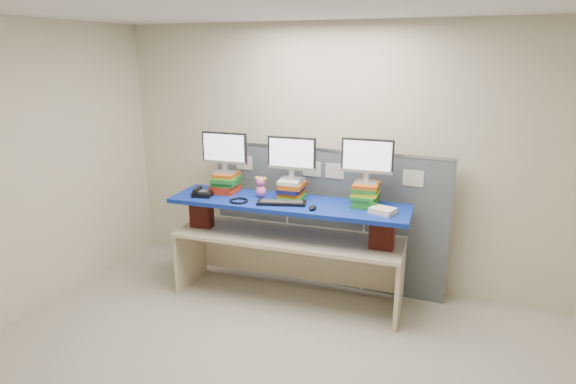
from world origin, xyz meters
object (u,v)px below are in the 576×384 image
at_px(keyboard, 282,203).
at_px(desk_phone, 202,193).
at_px(monitor_left, 225,150).
at_px(blue_board, 288,204).
at_px(monitor_right, 367,158).
at_px(monitor_center, 292,155).
at_px(desk, 288,248).

height_order(keyboard, desk_phone, desk_phone).
distance_m(monitor_left, desk_phone, 0.50).
height_order(monitor_left, keyboard, monitor_left).
relative_size(blue_board, monitor_right, 4.86).
distance_m(keyboard, desk_phone, 0.87).
xyz_separation_m(monitor_left, monitor_center, (0.73, 0.04, -0.01)).
height_order(monitor_center, monitor_right, monitor_right).
bearing_deg(keyboard, blue_board, 56.66).
relative_size(monitor_left, keyboard, 0.99).
height_order(monitor_left, desk_phone, monitor_left).
distance_m(desk, desk_phone, 1.05).
bearing_deg(monitor_left, desk, -9.19).
distance_m(monitor_center, desk_phone, 1.01).
relative_size(monitor_center, desk_phone, 2.16).
bearing_deg(desk, monitor_center, 90.39).
bearing_deg(monitor_left, monitor_right, 0.00).
height_order(monitor_left, monitor_center, monitor_left).
bearing_deg(desk_phone, monitor_right, -2.28).
xyz_separation_m(monitor_left, keyboard, (0.71, -0.17, -0.44)).
xyz_separation_m(blue_board, monitor_center, (-0.01, 0.12, 0.47)).
distance_m(blue_board, monitor_left, 0.88).
distance_m(blue_board, keyboard, 0.11).
relative_size(blue_board, monitor_left, 4.86).
bearing_deg(monitor_center, desk, -89.61).
relative_size(desk, monitor_left, 4.76).
xyz_separation_m(monitor_center, keyboard, (-0.02, -0.21, -0.43)).
relative_size(desk, monitor_center, 4.76).
xyz_separation_m(desk, monitor_center, (-0.01, 0.12, 0.94)).
distance_m(monitor_center, monitor_right, 0.75).
bearing_deg(keyboard, desk, 56.66).
bearing_deg(monitor_center, desk_phone, -167.11).
bearing_deg(monitor_left, blue_board, -9.19).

